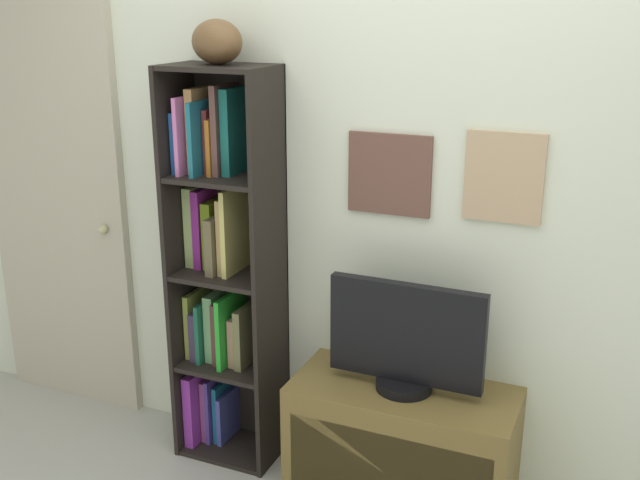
# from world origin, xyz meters

# --- Properties ---
(back_wall) EXTENTS (4.80, 0.08, 2.60)m
(back_wall) POSITION_xyz_m (0.00, 1.13, 1.30)
(back_wall) COLOR silver
(back_wall) RESTS_ON ground
(bookshelf) EXTENTS (0.44, 0.30, 1.72)m
(bookshelf) POSITION_xyz_m (-0.66, 0.99, 0.85)
(bookshelf) COLOR black
(bookshelf) RESTS_ON ground
(football) EXTENTS (0.32, 0.28, 0.17)m
(football) POSITION_xyz_m (-0.62, 0.95, 1.80)
(football) COLOR brown
(football) RESTS_ON bookshelf
(tv_stand) EXTENTS (0.88, 0.40, 0.51)m
(tv_stand) POSITION_xyz_m (0.19, 0.90, 0.26)
(tv_stand) COLOR brown
(tv_stand) RESTS_ON ground
(television) EXTENTS (0.60, 0.22, 0.43)m
(television) POSITION_xyz_m (0.19, 0.90, 0.72)
(television) COLOR black
(television) RESTS_ON tv_stand
(door) EXTENTS (0.79, 0.09, 1.96)m
(door) POSITION_xyz_m (-1.62, 1.08, 0.98)
(door) COLOR #B3AB96
(door) RESTS_ON ground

